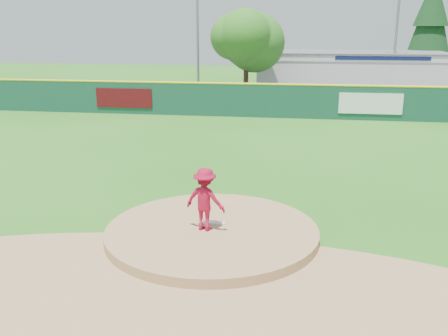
% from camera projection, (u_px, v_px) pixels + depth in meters
% --- Properties ---
extents(ground, '(120.00, 120.00, 0.00)m').
position_uv_depth(ground, '(212.00, 237.00, 12.96)').
color(ground, '#286B19').
rests_on(ground, ground).
extents(pitchers_mound, '(5.50, 5.50, 0.50)m').
position_uv_depth(pitchers_mound, '(212.00, 237.00, 12.96)').
color(pitchers_mound, '#9E774C').
rests_on(pitchers_mound, ground).
extents(pitching_rubber, '(0.60, 0.15, 0.04)m').
position_uv_depth(pitching_rubber, '(214.00, 223.00, 13.17)').
color(pitching_rubber, white).
rests_on(pitching_rubber, pitchers_mound).
extents(infield_dirt_arc, '(15.40, 15.40, 0.01)m').
position_uv_depth(infield_dirt_arc, '(186.00, 296.00, 10.11)').
color(infield_dirt_arc, '#9E774C').
rests_on(infield_dirt_arc, ground).
extents(parking_lot, '(44.00, 16.00, 0.02)m').
position_uv_depth(parking_lot, '(274.00, 97.00, 38.62)').
color(parking_lot, '#38383A').
rests_on(parking_lot, ground).
extents(pitcher, '(1.17, 0.85, 1.63)m').
position_uv_depth(pitcher, '(205.00, 199.00, 12.58)').
color(pitcher, maroon).
rests_on(pitcher, pitchers_mound).
extents(van, '(4.81, 3.34, 1.22)m').
position_uv_depth(van, '(238.00, 97.00, 34.52)').
color(van, silver).
rests_on(van, parking_lot).
extents(pool_building_grp, '(15.20, 8.20, 3.31)m').
position_uv_depth(pool_building_grp, '(350.00, 71.00, 42.02)').
color(pool_building_grp, silver).
rests_on(pool_building_grp, ground).
extents(fence_banners, '(18.51, 0.04, 1.20)m').
position_uv_depth(fence_banners, '(243.00, 101.00, 29.93)').
color(fence_banners, '#510B11').
rests_on(fence_banners, ground).
extents(playground_slide, '(1.02, 2.87, 1.58)m').
position_uv_depth(playground_slide, '(41.00, 91.00, 36.23)').
color(playground_slide, '#1832CC').
rests_on(playground_slide, ground).
extents(outfield_fence, '(40.00, 0.14, 2.07)m').
position_uv_depth(outfield_fence, '(266.00, 100.00, 29.77)').
color(outfield_fence, '#144132').
rests_on(outfield_fence, ground).
extents(deciduous_tree, '(5.60, 5.60, 7.36)m').
position_uv_depth(deciduous_tree, '(246.00, 37.00, 35.78)').
color(deciduous_tree, '#382314').
rests_on(deciduous_tree, ground).
extents(conifer_tree, '(4.40, 4.40, 9.50)m').
position_uv_depth(conifer_tree, '(431.00, 24.00, 43.72)').
color(conifer_tree, '#382314').
rests_on(conifer_tree, ground).
extents(light_pole_left, '(1.75, 0.25, 11.00)m').
position_uv_depth(light_pole_left, '(197.00, 16.00, 37.88)').
color(light_pole_left, gray).
rests_on(light_pole_left, ground).
extents(light_pole_right, '(1.75, 0.25, 10.00)m').
position_uv_depth(light_pole_right, '(397.00, 23.00, 37.67)').
color(light_pole_right, gray).
rests_on(light_pole_right, ground).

